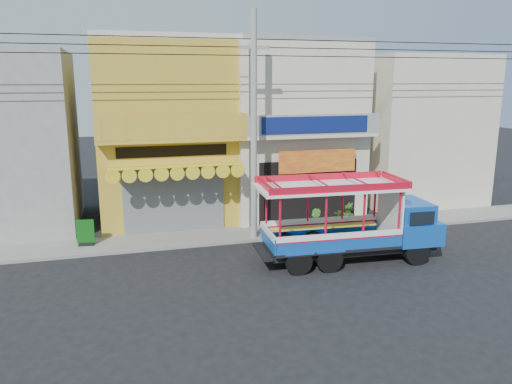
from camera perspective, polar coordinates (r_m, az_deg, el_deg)
ground at (r=17.86m, az=5.74°, el=-8.38°), size 90.00×90.00×0.00m
sidewalk at (r=21.40m, az=1.86°, el=-4.55°), size 30.00×2.00×0.12m
shophouse_left at (r=23.66m, az=-10.37°, el=6.93°), size 6.00×7.50×8.24m
shophouse_right at (r=24.94m, az=3.59°, el=7.40°), size 6.00×6.75×8.24m
party_pilaster at (r=21.12m, az=-1.37°, el=6.16°), size 0.35×0.30×8.00m
filler_building_left at (r=24.12m, az=-27.19°, el=5.11°), size 6.00×6.00×7.60m
filler_building_right at (r=28.08m, az=17.28°, el=6.82°), size 6.00×6.00×7.60m
utility_pole at (r=19.57m, az=0.17°, el=8.68°), size 28.00×0.26×9.00m
songthaew_truck at (r=18.28m, az=12.04°, el=-3.24°), size 6.65×2.49×3.06m
green_sign at (r=20.48m, az=-18.89°, el=-4.62°), size 0.67×0.37×1.02m
potted_plant_a at (r=22.14m, az=9.91°, el=-2.77°), size 1.04×0.99×0.90m
potted_plant_b at (r=21.58m, az=6.89°, el=-3.11°), size 0.53×0.58×0.88m
potted_plant_c at (r=22.93m, az=10.51°, el=-2.27°), size 0.53×0.53×0.89m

